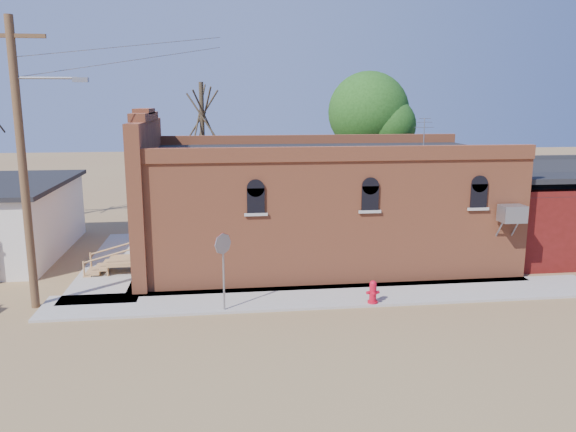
{
  "coord_description": "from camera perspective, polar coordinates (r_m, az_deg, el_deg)",
  "views": [
    {
      "loc": [
        -2.27,
        -16.84,
        6.5
      ],
      "look_at": [
        0.25,
        3.1,
        2.4
      ],
      "focal_mm": 35.0,
      "sensor_mm": 36.0,
      "label": 1
    }
  ],
  "objects": [
    {
      "name": "ground",
      "position": [
        18.19,
        0.44,
        -9.4
      ],
      "size": [
        120.0,
        120.0,
        0.0
      ],
      "primitive_type": "plane",
      "color": "#885E3E",
      "rests_on": "ground"
    },
    {
      "name": "sidewalk_south",
      "position": [
        19.25,
        4.56,
        -8.11
      ],
      "size": [
        19.0,
        2.2,
        0.08
      ],
      "primitive_type": "cube",
      "color": "#9E9991",
      "rests_on": "ground"
    },
    {
      "name": "sidewalk_west",
      "position": [
        24.07,
        -16.62,
        -4.53
      ],
      "size": [
        2.6,
        10.0,
        0.08
      ],
      "primitive_type": "cube",
      "color": "#9E9991",
      "rests_on": "ground"
    },
    {
      "name": "brick_bar",
      "position": [
        23.05,
        2.68,
        1.12
      ],
      "size": [
        16.4,
        7.97,
        6.3
      ],
      "color": "#BC5E39",
      "rests_on": "ground"
    },
    {
      "name": "red_shed",
      "position": [
        26.58,
        24.12,
        1.36
      ],
      "size": [
        5.4,
        6.4,
        4.3
      ],
      "color": "#4F110D",
      "rests_on": "ground"
    },
    {
      "name": "utility_pole",
      "position": [
        19.05,
        -25.25,
        5.23
      ],
      "size": [
        3.12,
        0.26,
        9.0
      ],
      "color": "brown",
      "rests_on": "ground"
    },
    {
      "name": "tree_bare_near",
      "position": [
        29.85,
        -8.75,
        10.37
      ],
      "size": [
        2.8,
        2.8,
        7.65
      ],
      "color": "#473728",
      "rests_on": "ground"
    },
    {
      "name": "tree_leafy",
      "position": [
        31.45,
        8.17,
        10.38
      ],
      "size": [
        4.4,
        4.4,
        8.15
      ],
      "color": "#473728",
      "rests_on": "ground"
    },
    {
      "name": "fire_hydrant",
      "position": [
        18.55,
        8.62,
        -7.63
      ],
      "size": [
        0.45,
        0.44,
        0.76
      ],
      "rotation": [
        0.0,
        0.0,
        0.4
      ],
      "color": "red",
      "rests_on": "sidewalk_south"
    },
    {
      "name": "stop_sign",
      "position": [
        17.43,
        -6.61,
        -3.56
      ],
      "size": [
        0.51,
        0.52,
        2.48
      ],
      "rotation": [
        0.0,
        0.0,
        0.36
      ],
      "color": "gray",
      "rests_on": "sidewalk_south"
    },
    {
      "name": "trash_barrel",
      "position": [
        23.95,
        -14.26,
        -3.33
      ],
      "size": [
        0.65,
        0.65,
        0.85
      ],
      "primitive_type": "cylinder",
      "rotation": [
        0.0,
        0.0,
        -0.2
      ],
      "color": "navy",
      "rests_on": "sidewalk_west"
    }
  ]
}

